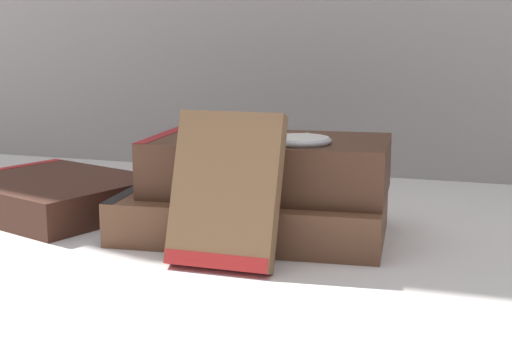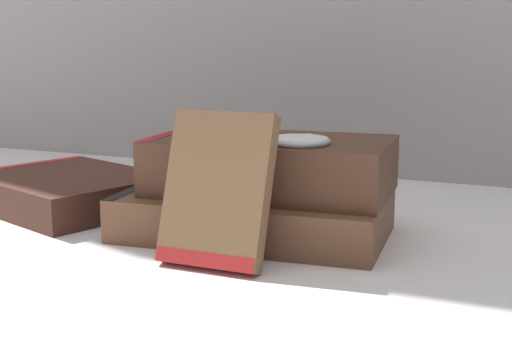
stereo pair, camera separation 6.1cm
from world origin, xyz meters
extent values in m
plane|color=silver|center=(0.00, 0.00, 0.00)|extent=(3.00, 3.00, 0.00)
cube|color=brown|center=(0.05, 0.02, 0.02)|extent=(0.26, 0.16, 0.04)
cube|color=black|center=(-0.07, 0.01, 0.02)|extent=(0.02, 0.14, 0.04)
cube|color=#4C2D1E|center=(0.06, 0.03, 0.07)|extent=(0.23, 0.15, 0.05)
cube|color=maroon|center=(-0.04, 0.02, 0.07)|extent=(0.02, 0.13, 0.05)
cube|color=#422319|center=(-0.18, 0.04, 0.02)|extent=(0.23, 0.21, 0.04)
cube|color=#B22323|center=(-0.27, 0.07, 0.02)|extent=(0.06, 0.15, 0.04)
cube|color=brown|center=(0.05, -0.07, 0.06)|extent=(0.09, 0.06, 0.13)
cube|color=#B22323|center=(0.05, -0.09, 0.01)|extent=(0.09, 0.02, 0.02)
cylinder|color=white|center=(0.10, 0.01, 0.09)|extent=(0.05, 0.05, 0.01)
torus|color=#B2B2B7|center=(0.10, 0.01, 0.09)|extent=(0.06, 0.06, 0.01)
sphere|color=#B2B2B7|center=(0.10, 0.04, 0.09)|extent=(0.01, 0.01, 0.01)
torus|color=black|center=(-0.03, 0.13, 0.00)|extent=(0.05, 0.05, 0.00)
torus|color=black|center=(0.02, 0.14, 0.00)|extent=(0.05, 0.05, 0.00)
cylinder|color=black|center=(0.00, 0.14, 0.00)|extent=(0.02, 0.01, 0.00)
camera|label=1|loc=(0.25, -0.60, 0.19)|focal=50.00mm
camera|label=2|loc=(0.31, -0.58, 0.19)|focal=50.00mm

